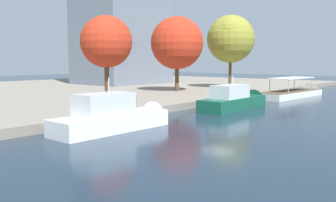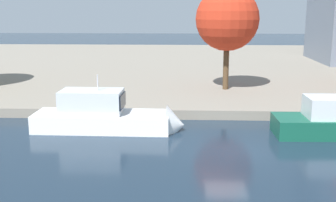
# 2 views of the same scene
# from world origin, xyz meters

# --- Properties ---
(ground_plane) EXTENTS (220.00, 220.00, 0.00)m
(ground_plane) POSITION_xyz_m (0.00, 0.00, 0.00)
(ground_plane) COLOR #192838
(dock_promenade) EXTENTS (120.00, 55.00, 0.73)m
(dock_promenade) POSITION_xyz_m (0.00, 34.45, 0.36)
(dock_promenade) COLOR gray
(dock_promenade) RESTS_ON ground_plane
(motor_yacht_1) EXTENTS (10.34, 3.03, 4.82)m
(motor_yacht_1) POSITION_xyz_m (-7.67, 4.04, 0.85)
(motor_yacht_1) COLOR white
(motor_yacht_1) RESTS_ON ground_plane
(tree_2) EXTENTS (5.80, 5.80, 9.40)m
(tree_2) POSITION_xyz_m (1.36, 15.47, 7.19)
(tree_2) COLOR #4C3823
(tree_2) RESTS_ON dock_promenade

